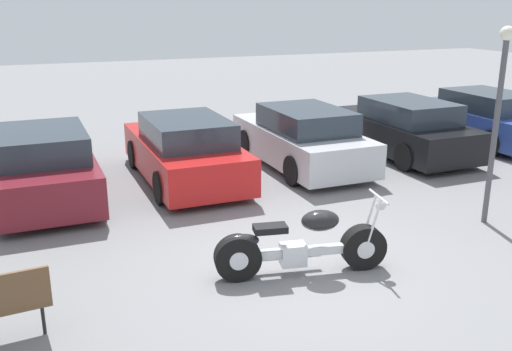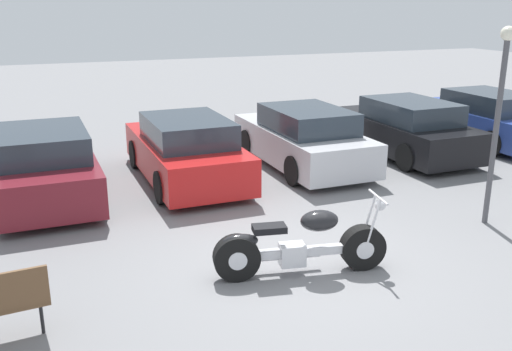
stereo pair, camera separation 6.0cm
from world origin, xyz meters
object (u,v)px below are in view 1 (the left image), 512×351
parked_car_black (403,129)px  lamp_post (499,102)px  motorcycle (300,246)px  parked_car_red (185,151)px  parked_car_silver (302,138)px  parked_car_blue (482,118)px  parked_car_maroon (45,165)px

parked_car_black → lamp_post: size_ratio=1.29×
motorcycle → parked_car_black: bearing=42.8°
parked_car_red → parked_car_silver: 2.71m
motorcycle → parked_car_silver: parked_car_silver is taller
parked_car_red → parked_car_blue: (8.13, 0.36, 0.00)m
parked_car_maroon → parked_car_red: same height
parked_car_maroon → parked_car_red: size_ratio=1.00×
motorcycle → parked_car_black: size_ratio=0.57×
motorcycle → lamp_post: lamp_post is taller
parked_car_silver → lamp_post: lamp_post is taller
parked_car_silver → lamp_post: size_ratio=1.29×
parked_car_maroon → parked_car_black: 8.13m
parked_car_maroon → parked_car_silver: same height
parked_car_silver → parked_car_blue: bearing=3.2°
parked_car_red → parked_car_blue: same height
motorcycle → parked_car_black: parked_car_black is taller
parked_car_silver → parked_car_black: 2.71m
parked_car_black → parked_car_blue: same height
parked_car_maroon → parked_car_black: bearing=0.9°
parked_car_black → parked_car_blue: (2.71, 0.30, 0.00)m
parked_car_red → parked_car_blue: size_ratio=1.00×
parked_car_silver → parked_car_blue: size_ratio=1.00×
motorcycle → lamp_post: size_ratio=0.74×
parked_car_blue → parked_car_silver: bearing=-176.8°
parked_car_maroon → parked_car_blue: same height
motorcycle → parked_car_black: 7.02m
motorcycle → parked_car_silver: size_ratio=0.57×
parked_car_silver → parked_car_black: (2.71, -0.00, 0.00)m
motorcycle → parked_car_blue: parked_car_blue is taller
parked_car_maroon → parked_car_blue: (10.84, 0.43, 0.00)m
motorcycle → lamp_post: bearing=8.0°
parked_car_blue → parked_car_red: bearing=-177.4°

